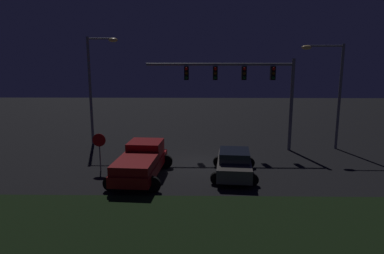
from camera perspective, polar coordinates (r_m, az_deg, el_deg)
name	(u,v)px	position (r m, az deg, el deg)	size (l,w,h in m)	color
ground_plane	(198,163)	(21.33, 0.97, -6.08)	(80.00, 80.00, 0.00)	black
grass_median	(198,237)	(12.73, 0.97, -18.09)	(21.26, 7.33, 0.10)	black
pickup_truck	(142,160)	(18.65, -8.53, -5.51)	(3.14, 5.53, 1.80)	maroon
car_sedan	(234,163)	(18.89, 7.15, -6.07)	(2.76, 4.55, 1.51)	#514C47
traffic_signal_gantry	(244,80)	(23.93, 8.86, 7.88)	(10.32, 0.56, 6.50)	slate
street_lamp_left	(96,78)	(26.45, -16.02, 7.97)	(2.34, 0.44, 8.10)	slate
street_lamp_right	(331,83)	(26.04, 22.54, 6.96)	(3.01, 0.44, 7.51)	slate
stop_sign	(99,145)	(20.07, -15.43, -2.94)	(0.76, 0.08, 2.23)	slate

